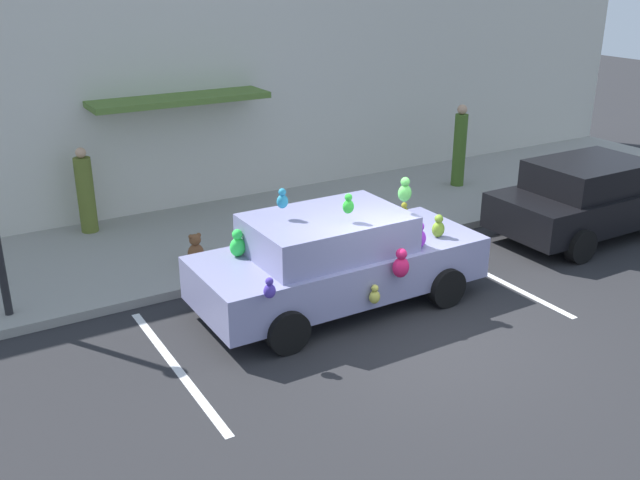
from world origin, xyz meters
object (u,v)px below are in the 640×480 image
object	(u,v)px
teddy_bear_on_sidewalk	(196,250)
pedestrian_walking_past	(86,193)
parked_sedan_behind	(592,197)
pedestrian_by_lamp	(460,147)
plush_covered_car	(336,259)

from	to	relation	value
teddy_bear_on_sidewalk	pedestrian_walking_past	xyz separation A→B (m)	(-1.21, 2.59, 0.53)
pedestrian_walking_past	teddy_bear_on_sidewalk	bearing A→B (deg)	-65.04
parked_sedan_behind	teddy_bear_on_sidewalk	bearing A→B (deg)	162.63
parked_sedan_behind	pedestrian_by_lamp	size ratio (longest dim) A/B	2.22
parked_sedan_behind	teddy_bear_on_sidewalk	distance (m)	7.76
plush_covered_car	pedestrian_walking_past	world-z (taller)	plush_covered_car
teddy_bear_on_sidewalk	plush_covered_car	bearing A→B (deg)	-59.68
plush_covered_car	pedestrian_walking_past	size ratio (longest dim) A/B	2.72
teddy_bear_on_sidewalk	pedestrian_walking_past	bearing A→B (deg)	114.96
parked_sedan_behind	pedestrian_walking_past	world-z (taller)	pedestrian_walking_past
plush_covered_car	pedestrian_by_lamp	xyz separation A→B (m)	(5.70, 3.69, 0.26)
teddy_bear_on_sidewalk	pedestrian_by_lamp	world-z (taller)	pedestrian_by_lamp
plush_covered_car	pedestrian_by_lamp	bearing A→B (deg)	32.90
plush_covered_car	parked_sedan_behind	xyz separation A→B (m)	(5.99, 0.09, -0.01)
plush_covered_car	parked_sedan_behind	bearing A→B (deg)	0.90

